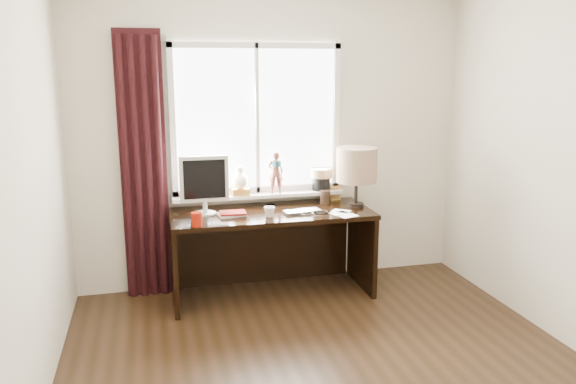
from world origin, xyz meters
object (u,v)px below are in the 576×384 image
object	(u,v)px
desk	(269,236)
monitor	(204,182)
red_cup	(197,219)
mug	(269,211)
table_lamp	(357,166)
laptop	(302,211)

from	to	relation	value
desk	monitor	world-z (taller)	monitor
desk	red_cup	bearing A→B (deg)	-148.70
mug	monitor	distance (m)	0.59
table_lamp	laptop	bearing A→B (deg)	-169.19
red_cup	laptop	bearing A→B (deg)	12.42
red_cup	monitor	size ratio (longest dim) A/B	0.23
red_cup	monitor	distance (m)	0.42
monitor	desk	bearing A→B (deg)	5.07
laptop	desk	bearing A→B (deg)	132.69
monitor	table_lamp	size ratio (longest dim) A/B	0.94
laptop	mug	world-z (taller)	mug
red_cup	monitor	world-z (taller)	monitor
desk	table_lamp	world-z (taller)	table_lamp
laptop	mug	distance (m)	0.30
laptop	desk	world-z (taller)	laptop
red_cup	monitor	bearing A→B (deg)	73.95
desk	monitor	size ratio (longest dim) A/B	3.47
table_lamp	mug	bearing A→B (deg)	-168.78
red_cup	table_lamp	xyz separation A→B (m)	(1.41, 0.30, 0.31)
desk	table_lamp	xyz separation A→B (m)	(0.76, -0.10, 0.61)
red_cup	table_lamp	distance (m)	1.47
desk	table_lamp	bearing A→B (deg)	-7.63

